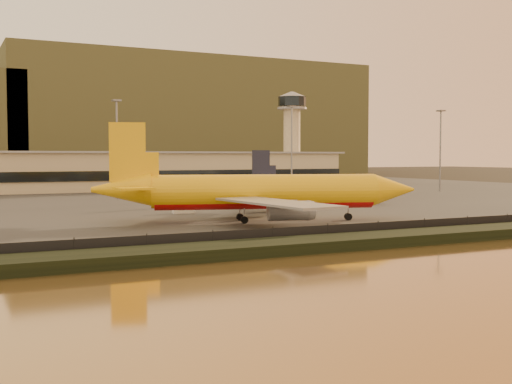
# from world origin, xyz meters

# --- Properties ---
(ground) EXTENTS (900.00, 900.00, 0.00)m
(ground) POSITION_xyz_m (0.00, 0.00, 0.00)
(ground) COLOR black
(ground) RESTS_ON ground
(embankment) EXTENTS (320.00, 7.00, 1.40)m
(embankment) POSITION_xyz_m (0.00, -17.00, 0.70)
(embankment) COLOR black
(embankment) RESTS_ON ground
(tarmac) EXTENTS (320.00, 220.00, 0.20)m
(tarmac) POSITION_xyz_m (0.00, 95.00, 0.10)
(tarmac) COLOR #2D2D2D
(tarmac) RESTS_ON ground
(perimeter_fence) EXTENTS (300.00, 0.05, 2.20)m
(perimeter_fence) POSITION_xyz_m (0.00, -13.00, 1.30)
(perimeter_fence) COLOR black
(perimeter_fence) RESTS_ON tarmac
(terminal_building) EXTENTS (202.00, 25.00, 12.60)m
(terminal_building) POSITION_xyz_m (-14.52, 125.55, 6.25)
(terminal_building) COLOR tan
(terminal_building) RESTS_ON tarmac
(control_tower) EXTENTS (11.20, 11.20, 35.50)m
(control_tower) POSITION_xyz_m (70.00, 131.00, 21.66)
(control_tower) COLOR tan
(control_tower) RESTS_ON tarmac
(apron_light_masts) EXTENTS (152.20, 12.20, 25.40)m
(apron_light_masts) POSITION_xyz_m (15.00, 75.00, 15.70)
(apron_light_masts) COLOR slate
(apron_light_masts) RESTS_ON tarmac
(dhl_cargo_jet) EXTENTS (54.39, 51.97, 16.54)m
(dhl_cargo_jet) POSITION_xyz_m (-2.41, 13.87, 5.14)
(dhl_cargo_jet) COLOR #EFB20C
(dhl_cargo_jet) RESTS_ON tarmac
(white_narrowbody_jet) EXTENTS (43.40, 42.40, 12.48)m
(white_narrowbody_jet) POSITION_xyz_m (35.97, 55.00, 3.93)
(white_narrowbody_jet) COLOR silver
(white_narrowbody_jet) RESTS_ON tarmac
(gse_vehicle_yellow) EXTENTS (3.93, 2.86, 1.61)m
(gse_vehicle_yellow) POSITION_xyz_m (9.72, 30.20, 1.01)
(gse_vehicle_yellow) COLOR #EFB20C
(gse_vehicle_yellow) RESTS_ON tarmac
(gse_vehicle_white) EXTENTS (4.26, 2.19, 1.85)m
(gse_vehicle_white) POSITION_xyz_m (-8.47, 34.72, 1.13)
(gse_vehicle_white) COLOR silver
(gse_vehicle_white) RESTS_ON tarmac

